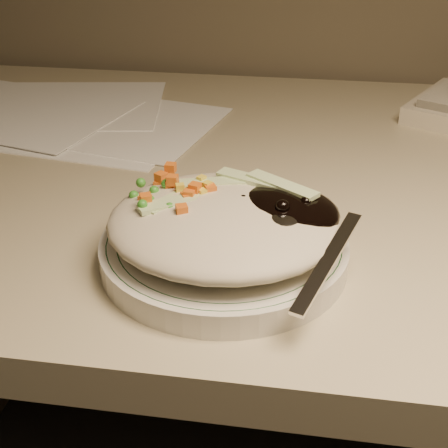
# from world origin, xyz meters

# --- Properties ---
(desk) EXTENTS (1.40, 0.70, 0.74)m
(desk) POSITION_xyz_m (0.00, 1.38, 0.54)
(desk) COLOR tan
(desk) RESTS_ON ground
(plate) EXTENTS (0.21, 0.21, 0.02)m
(plate) POSITION_xyz_m (-0.10, 1.17, 0.75)
(plate) COLOR silver
(plate) RESTS_ON desk
(plate_rim) EXTENTS (0.20, 0.20, 0.00)m
(plate_rim) POSITION_xyz_m (-0.10, 1.17, 0.76)
(plate_rim) COLOR #144723
(plate_rim) RESTS_ON plate
(meal) EXTENTS (0.21, 0.19, 0.05)m
(meal) POSITION_xyz_m (-0.09, 1.17, 0.78)
(meal) COLOR #B0A88F
(meal) RESTS_ON plate
(papers) EXTENTS (0.47, 0.33, 0.00)m
(papers) POSITION_xyz_m (-0.37, 1.50, 0.74)
(papers) COLOR white
(papers) RESTS_ON desk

